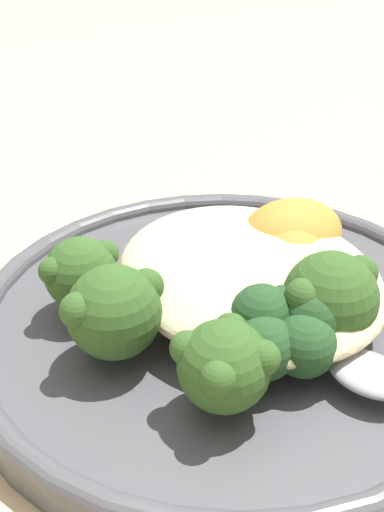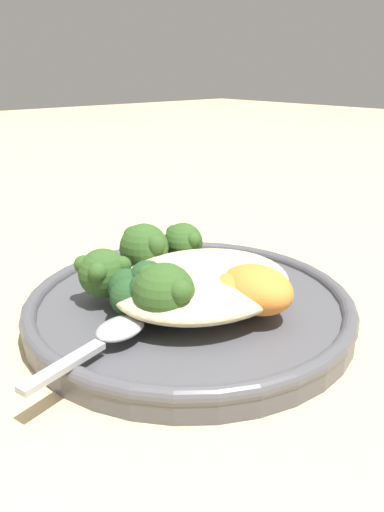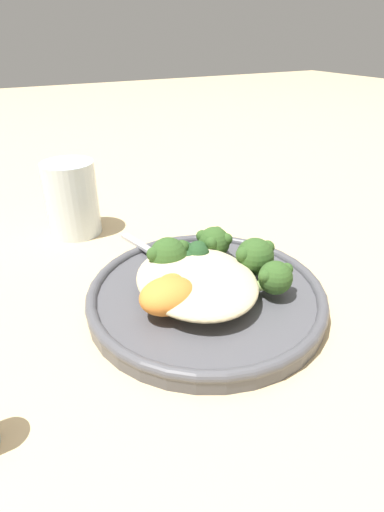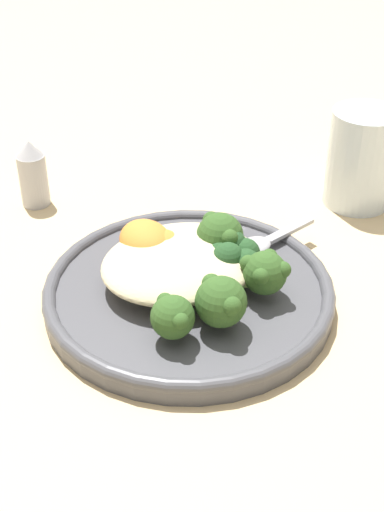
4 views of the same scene
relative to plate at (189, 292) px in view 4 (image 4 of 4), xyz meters
The scene contains 13 objects.
ground_plane 0.02m from the plate, 116.17° to the right, with size 4.00×4.00×0.00m, color #D6B784.
plate is the anchor object (origin of this frame).
quinoa_mound 0.03m from the plate, 96.36° to the left, with size 0.14×0.12×0.03m, color beige.
broccoli_stalk_0 0.06m from the plate, 129.33° to the right, with size 0.06×0.11×0.03m.
broccoli_stalk_1 0.05m from the plate, 94.70° to the right, with size 0.04×0.13×0.04m.
broccoli_stalk_2 0.06m from the plate, 37.77° to the right, with size 0.10×0.08×0.04m.
broccoli_stalk_3 0.05m from the plate, 30.33° to the left, with size 0.09×0.05×0.04m.
sweet_potato_chunk_0 0.06m from the plate, 108.11° to the left, with size 0.06×0.05×0.03m, color orange.
sweet_potato_chunk_1 0.05m from the plate, 98.05° to the left, with size 0.05×0.04×0.03m, color orange.
kale_tuft 0.05m from the plate, ahead, with size 0.05×0.05×0.03m.
spoon 0.09m from the plate, 13.17° to the left, with size 0.10×0.04×0.01m.
water_glass 0.25m from the plate, 17.98° to the left, with size 0.07×0.07×0.10m, color silver.
salt_shaker 0.24m from the plate, 107.05° to the left, with size 0.03×0.03×0.07m.
Camera 4 is at (-0.21, -0.43, 0.39)m, focal length 50.00 mm.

